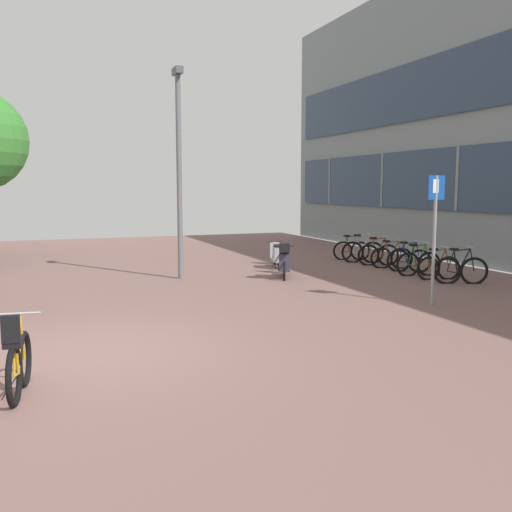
{
  "coord_description": "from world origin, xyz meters",
  "views": [
    {
      "loc": [
        -0.72,
        -8.55,
        2.47
      ],
      "look_at": [
        3.02,
        0.96,
        1.23
      ],
      "focal_mm": 39.66,
      "sensor_mm": 36.0,
      "label": 1
    }
  ],
  "objects": [
    {
      "name": "scooter_mid",
      "position": [
        5.64,
        5.49,
        0.46
      ],
      "size": [
        0.96,
        1.67,
        1.03
      ],
      "color": "black",
      "rests_on": "ground"
    },
    {
      "name": "bicycle_rack_02",
      "position": [
        9.31,
        4.45,
        0.34
      ],
      "size": [
        1.33,
        0.48,
        0.98
      ],
      "color": "black",
      "rests_on": "ground"
    },
    {
      "name": "ground",
      "position": [
        1.43,
        0.0,
        -0.02
      ],
      "size": [
        21.0,
        40.0,
        0.13
      ],
      "color": "black"
    },
    {
      "name": "bicycle_rack_01",
      "position": [
        9.39,
        3.7,
        0.33
      ],
      "size": [
        1.22,
        0.47,
        0.92
      ],
      "color": "black",
      "rests_on": "ground"
    },
    {
      "name": "bicycle_rack_06",
      "position": [
        9.37,
        7.46,
        0.36
      ],
      "size": [
        1.3,
        0.66,
        1.02
      ],
      "color": "black",
      "rests_on": "ground"
    },
    {
      "name": "bicycle_rack_00",
      "position": [
        9.48,
        2.95,
        0.35
      ],
      "size": [
        1.34,
        0.62,
        1.01
      ],
      "color": "black",
      "rests_on": "ground"
    },
    {
      "name": "bicycle_foreground",
      "position": [
        -1.01,
        -1.43,
        0.39
      ],
      "size": [
        0.74,
        1.38,
        1.09
      ],
      "color": "black",
      "rests_on": "ground"
    },
    {
      "name": "bicycle_rack_03",
      "position": [
        9.55,
        5.21,
        0.34
      ],
      "size": [
        1.19,
        0.68,
        0.97
      ],
      "color": "black",
      "rests_on": "ground"
    },
    {
      "name": "bicycle_rack_04",
      "position": [
        9.46,
        5.96,
        0.33
      ],
      "size": [
        1.15,
        0.7,
        0.94
      ],
      "color": "black",
      "rests_on": "ground"
    },
    {
      "name": "lamp_post",
      "position": [
        2.95,
        6.41,
        3.12
      ],
      "size": [
        0.2,
        0.52,
        5.6
      ],
      "color": "slate",
      "rests_on": "ground"
    },
    {
      "name": "bicycle_rack_07",
      "position": [
        9.4,
        8.22,
        0.33
      ],
      "size": [
        1.19,
        0.59,
        0.93
      ],
      "color": "black",
      "rests_on": "ground"
    },
    {
      "name": "scooter_near",
      "position": [
        6.27,
        7.41,
        0.39
      ],
      "size": [
        0.74,
        1.68,
        0.78
      ],
      "color": "black",
      "rests_on": "ground"
    },
    {
      "name": "parking_sign",
      "position": [
        7.04,
        1.02,
        1.67
      ],
      "size": [
        0.4,
        0.07,
        2.72
      ],
      "color": "gray",
      "rests_on": "ground"
    },
    {
      "name": "bicycle_rack_05",
      "position": [
        9.48,
        6.71,
        0.34
      ],
      "size": [
        1.32,
        0.52,
        0.98
      ],
      "color": "black",
      "rests_on": "ground"
    }
  ]
}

